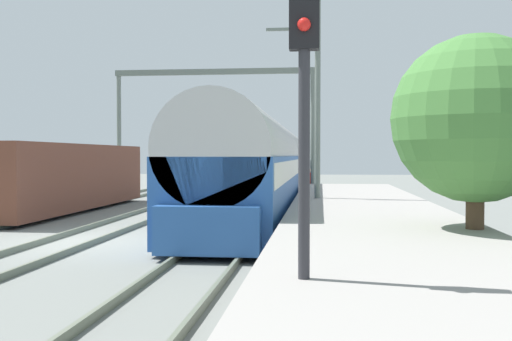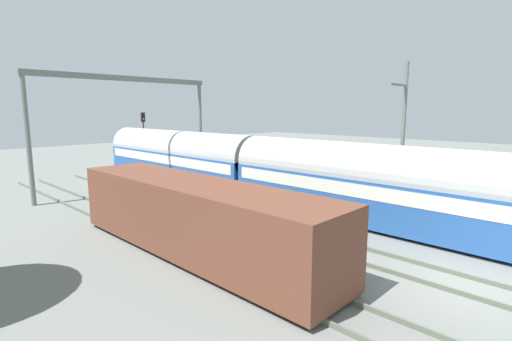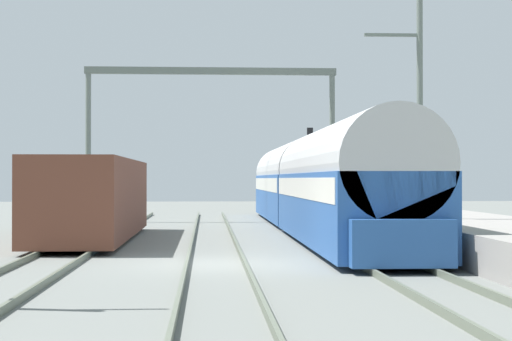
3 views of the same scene
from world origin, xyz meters
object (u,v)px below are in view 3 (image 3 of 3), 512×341
person_crossing (348,204)px  catenary_gantry (211,111)px  passenger_train (313,184)px  freight_car (94,199)px  railway_signal_far (310,159)px

person_crossing → catenary_gantry: catenary_gantry is taller
passenger_train → catenary_gantry: 9.71m
person_crossing → catenary_gantry: 9.52m
catenary_gantry → passenger_train: bearing=-62.0°
person_crossing → freight_car: bearing=124.7°
freight_car → person_crossing: bearing=35.5°
passenger_train → freight_car: 9.85m
railway_signal_far → freight_car: bearing=-115.4°
catenary_gantry → freight_car: bearing=-108.0°
railway_signal_far → catenary_gantry: size_ratio=0.42×
person_crossing → catenary_gantry: bearing=46.3°
railway_signal_far → passenger_train: bearing=-96.6°
person_crossing → catenary_gantry: (-6.09, 5.67, 4.63)m
person_crossing → passenger_train: bearing=139.8°
passenger_train → catenary_gantry: (-4.22, 7.94, 3.68)m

